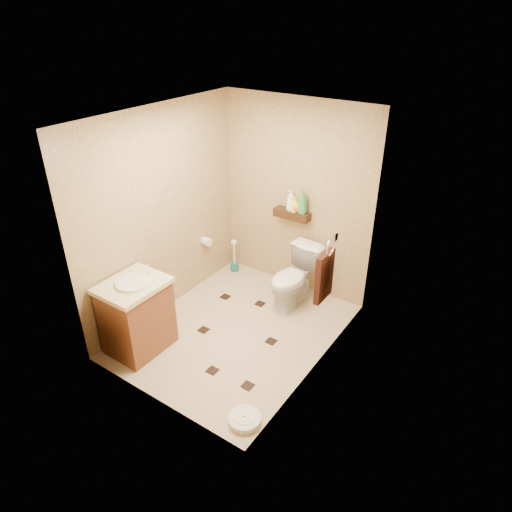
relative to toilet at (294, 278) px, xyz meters
The scene contains 19 objects.
ground 0.94m from the toilet, 106.88° to the right, with size 2.50×2.50×0.00m, color #BFAF8C.
wall_back 0.96m from the toilet, 121.14° to the left, with size 2.00×0.04×2.40m, color tan.
wall_front 2.26m from the toilet, 96.92° to the right, with size 2.00×0.04×2.40m, color tan.
wall_left 1.72m from the toilet, 146.41° to the right, with size 0.04×2.50×2.40m, color tan.
wall_right 1.39m from the toilet, 48.06° to the right, with size 0.04×2.50×2.40m, color tan.
ceiling 2.21m from the toilet, 106.88° to the right, with size 2.00×2.50×0.02m, color silver.
wall_shelf 0.78m from the toilet, 126.77° to the left, with size 0.46×0.14×0.10m, color #3C2110.
floor_accents 0.99m from the toilet, 103.02° to the right, with size 1.23×1.36×0.01m.
toilet is the anchor object (origin of this frame).
vanity 1.89m from the toilet, 120.32° to the right, with size 0.55×0.67×0.94m.
bathroom_scale 1.95m from the toilet, 72.78° to the right, with size 0.34×0.34×0.06m.
toilet_brush 1.12m from the toilet, 167.49° to the left, with size 0.11×0.11×0.48m.
towel_ring 1.05m from the toilet, 41.37° to the right, with size 0.12×0.30×0.76m.
toilet_paper 1.23m from the toilet, behind, with size 0.12×0.11×0.12m.
bottle_a 0.94m from the toilet, 129.01° to the left, with size 0.10×0.10×0.26m, color white.
bottle_b 0.89m from the toilet, 121.68° to the left, with size 0.08×0.08×0.18m, color #F3FF35.
bottle_c 0.86m from the toilet, 116.54° to the left, with size 0.11×0.11×0.14m, color #C54F17.
bottle_d 0.92m from the toilet, 108.21° to the left, with size 0.11×0.11×0.29m, color #2E8A47.
bottle_e 0.86m from the toilet, 107.71° to the left, with size 0.07×0.07×0.16m, color #F2AC50.
Camera 1 is at (2.50, -3.29, 3.28)m, focal length 32.00 mm.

